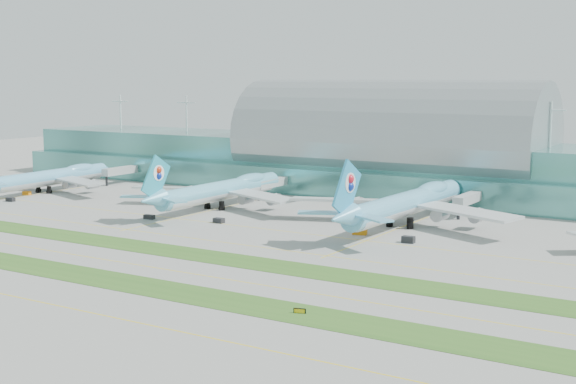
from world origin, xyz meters
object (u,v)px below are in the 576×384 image
Objects in this scene: terminal at (389,156)px; airliner_a at (51,176)px; airliner_b at (222,189)px; taxiway_sign_east at (300,311)px; airliner_c at (407,202)px.

airliner_a is at bearing -148.92° from terminal.
airliner_b is 32.33× the size of taxiway_sign_east.
airliner_a is 79.72m from airliner_b.
terminal is 166.14m from taxiway_sign_east.
airliner_c reaches higher than airliner_b.
taxiway_sign_east is (53.81, -156.59, -13.73)m from terminal.
airliner_c is (66.66, 2.55, 0.68)m from airliner_b.
airliner_a is (-112.05, -67.54, -8.21)m from terminal.
airliner_c is 97.34m from taxiway_sign_east.
airliner_a is 30.26× the size of taxiway_sign_east.
airliner_c is at bearing -60.86° from terminal.
airliner_b is at bearing -116.85° from terminal.
terminal is at bearing 120.79° from airliner_c.
taxiway_sign_east is at bearing -76.74° from airliner_c.
airliner_c is 35.75× the size of taxiway_sign_east.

